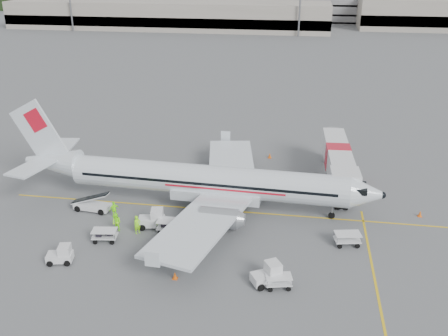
{
  "coord_description": "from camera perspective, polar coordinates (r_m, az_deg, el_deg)",
  "views": [
    {
      "loc": [
        7.38,
        -43.92,
        23.78
      ],
      "look_at": [
        0.0,
        2.0,
        3.8
      ],
      "focal_mm": 40.0,
      "sensor_mm": 36.0,
      "label": 1
    }
  ],
  "objects": [
    {
      "name": "crew_c",
      "position": [
        47.4,
        -7.55,
        -5.8
      ],
      "size": [
        0.7,
        1.2,
        1.85
      ],
      "primitive_type": "imported",
      "rotation": [
        0.0,
        0.0,
        1.56
      ],
      "color": "#85F113",
      "rests_on": "ground"
    },
    {
      "name": "cone_nose",
      "position": [
        52.85,
        21.5,
        -4.87
      ],
      "size": [
        0.4,
        0.4,
        0.65
      ],
      "primitive_type": "cone",
      "color": "#EF5C0E",
      "rests_on": "ground"
    },
    {
      "name": "tug_fore",
      "position": [
        39.77,
        4.91,
        -11.96
      ],
      "size": [
        2.7,
        2.35,
        1.81
      ],
      "primitive_type": null,
      "rotation": [
        0.0,
        0.0,
        0.53
      ],
      "color": "silver",
      "rests_on": "ground"
    },
    {
      "name": "stripe_lead",
      "position": [
        50.49,
        -0.36,
        -4.85
      ],
      "size": [
        44.0,
        0.2,
        0.01
      ],
      "primitive_type": "cube",
      "color": "yellow",
      "rests_on": "ground"
    },
    {
      "name": "terminal_west",
      "position": [
        181.29,
        -6.35,
        17.01
      ],
      "size": [
        110.0,
        22.0,
        9.0
      ],
      "primitive_type": null,
      "color": "gray",
      "rests_on": "ground"
    },
    {
      "name": "parking_garage",
      "position": [
        205.37,
        14.75,
        17.85
      ],
      "size": [
        62.0,
        24.0,
        14.0
      ],
      "primitive_type": null,
      "color": "slate",
      "rests_on": "ground"
    },
    {
      "name": "ground",
      "position": [
        50.49,
        -0.36,
        -4.85
      ],
      "size": [
        360.0,
        360.0,
        0.0
      ],
      "primitive_type": "plane",
      "color": "#56595B"
    },
    {
      "name": "treeline",
      "position": [
        220.03,
        7.53,
        17.64
      ],
      "size": [
        300.0,
        3.0,
        6.0
      ],
      "primitive_type": null,
      "color": "black",
      "rests_on": "ground"
    },
    {
      "name": "tug_mid",
      "position": [
        47.61,
        -8.29,
        -5.7
      ],
      "size": [
        2.61,
        1.79,
        1.86
      ],
      "primitive_type": null,
      "rotation": [
        0.0,
        0.0,
        0.18
      ],
      "color": "silver",
      "rests_on": "ground"
    },
    {
      "name": "stripe_cross",
      "position": [
        43.58,
        16.61,
        -10.93
      ],
      "size": [
        0.2,
        20.0,
        0.01
      ],
      "primitive_type": "cube",
      "color": "yellow",
      "rests_on": "ground"
    },
    {
      "name": "aircraft",
      "position": [
        49.07,
        -1.9,
        0.8
      ],
      "size": [
        37.82,
        30.23,
        10.11
      ],
      "primitive_type": null,
      "rotation": [
        0.0,
        0.0,
        -0.04
      ],
      "color": "silver",
      "rests_on": "ground"
    },
    {
      "name": "belt_loader",
      "position": [
        51.65,
        -14.87,
        -3.38
      ],
      "size": [
        5.01,
        2.35,
        2.62
      ],
      "primitive_type": null,
      "rotation": [
        0.0,
        0.0,
        -0.11
      ],
      "color": "silver",
      "rests_on": "ground"
    },
    {
      "name": "cone_port",
      "position": [
        63.37,
        5.25,
        1.44
      ],
      "size": [
        0.42,
        0.42,
        0.69
      ],
      "primitive_type": "cone",
      "color": "#EF5C0E",
      "rests_on": "ground"
    },
    {
      "name": "cart_empty_b",
      "position": [
        45.87,
        13.91,
        -7.89
      ],
      "size": [
        2.48,
        1.75,
        1.18
      ],
      "primitive_type": null,
      "rotation": [
        0.0,
        0.0,
        0.2
      ],
      "color": "silver",
      "rests_on": "ground"
    },
    {
      "name": "crew_b",
      "position": [
        47.58,
        -12.18,
        -6.07
      ],
      "size": [
        1.04,
        0.92,
        1.8
      ],
      "primitive_type": "imported",
      "rotation": [
        0.0,
        0.0,
        -0.31
      ],
      "color": "#85F113",
      "rests_on": "ground"
    },
    {
      "name": "cart_loaded_b",
      "position": [
        46.36,
        -13.47,
        -7.51
      ],
      "size": [
        2.33,
        1.57,
        1.14
      ],
      "primitive_type": null,
      "rotation": [
        0.0,
        0.0,
        0.13
      ],
      "color": "silver",
      "rests_on": "ground"
    },
    {
      "name": "cone_stbd",
      "position": [
        40.66,
        -5.63,
        -12.1
      ],
      "size": [
        0.4,
        0.4,
        0.66
      ],
      "primitive_type": "cone",
      "color": "#EF5C0E",
      "rests_on": "ground"
    },
    {
      "name": "cart_empty_a",
      "position": [
        39.68,
        6.24,
        -12.79
      ],
      "size": [
        2.24,
        1.63,
        1.06
      ],
      "primitive_type": null,
      "rotation": [
        0.0,
        0.0,
        0.23
      ],
      "color": "silver",
      "rests_on": "ground"
    },
    {
      "name": "jet_bridge",
      "position": [
        56.66,
        12.77,
        0.31
      ],
      "size": [
        4.06,
        17.31,
        4.51
      ],
      "primitive_type": null,
      "rotation": [
        0.0,
        0.0,
        0.05
      ],
      "color": "silver",
      "rests_on": "ground"
    },
    {
      "name": "crew_a",
      "position": [
        46.82,
        -9.88,
        -6.4
      ],
      "size": [
        0.75,
        0.77,
        1.79
      ],
      "primitive_type": "imported",
      "rotation": [
        0.0,
        0.0,
        0.84
      ],
      "color": "#85F113",
      "rests_on": "ground"
    },
    {
      "name": "cart_loaded_a",
      "position": [
        46.64,
        -6.1,
        -6.64
      ],
      "size": [
        2.46,
        1.46,
        1.28
      ],
      "primitive_type": null,
      "rotation": [
        0.0,
        0.0,
        0.0
      ],
      "color": "silver",
      "rests_on": "ground"
    },
    {
      "name": "crew_d",
      "position": [
        50.05,
        -12.43,
        -4.63
      ],
      "size": [
        0.99,
        0.98,
        1.68
      ],
      "primitive_type": "imported",
      "rotation": [
        0.0,
        0.0,
        3.91
      ],
      "color": "#85F113",
      "rests_on": "ground"
    },
    {
      "name": "tug_aft",
      "position": [
        44.3,
        -18.3,
        -9.32
      ],
      "size": [
        2.28,
        1.59,
        1.61
      ],
      "primitive_type": null,
      "rotation": [
        0.0,
        0.0,
        0.21
      ],
      "color": "silver",
      "rests_on": "ground"
    },
    {
      "name": "mast_center",
      "position": [
        162.44,
        8.72,
        18.49
      ],
      "size": [
        3.2,
        1.2,
        22.0
      ],
      "primitive_type": null,
      "color": "slate",
      "rests_on": "ground"
    }
  ]
}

